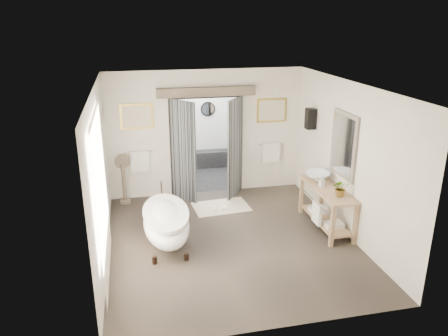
{
  "coord_description": "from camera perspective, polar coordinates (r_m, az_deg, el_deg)",
  "views": [
    {
      "loc": [
        -1.68,
        -7.1,
        4.01
      ],
      "look_at": [
        0.0,
        0.6,
        1.25
      ],
      "focal_mm": 35.0,
      "sensor_mm": 36.0,
      "label": 1
    }
  ],
  "objects": [
    {
      "name": "ground_plane",
      "position": [
        8.32,
        0.9,
        -9.5
      ],
      "size": [
        5.0,
        5.0,
        0.0
      ],
      "primitive_type": "plane",
      "color": "#4A4035"
    },
    {
      "name": "room_shell",
      "position": [
        7.48,
        0.93,
        2.58
      ],
      "size": [
        4.52,
        5.02,
        2.91
      ],
      "color": "silver",
      "rests_on": "ground_plane"
    },
    {
      "name": "shower_room",
      "position": [
        11.64,
        -3.58,
        3.79
      ],
      "size": [
        2.22,
        2.01,
        2.51
      ],
      "color": "black",
      "rests_on": "ground_plane"
    },
    {
      "name": "back_wall_dressing",
      "position": [
        9.87,
        -2.14,
        4.94
      ],
      "size": [
        3.82,
        0.73,
        2.52
      ],
      "color": "black",
      "rests_on": "ground_plane"
    },
    {
      "name": "clawfoot_tub",
      "position": [
        8.1,
        -7.56,
        -7.0
      ],
      "size": [
        0.83,
        1.86,
        0.91
      ],
      "color": "black",
      "rests_on": "ground_plane"
    },
    {
      "name": "vanity",
      "position": [
        8.82,
        13.18,
        -4.64
      ],
      "size": [
        0.57,
        1.6,
        0.85
      ],
      "color": "tan",
      "rests_on": "ground_plane"
    },
    {
      "name": "pedestal_mirror",
      "position": [
        9.99,
        -12.94,
        -1.82
      ],
      "size": [
        0.34,
        0.22,
        1.15
      ],
      "color": "#6D6050",
      "rests_on": "ground_plane"
    },
    {
      "name": "rug",
      "position": [
        9.69,
        -0.37,
        -5.08
      ],
      "size": [
        1.26,
        0.89,
        0.01
      ],
      "primitive_type": "cube",
      "rotation": [
        0.0,
        0.0,
        0.08
      ],
      "color": "beige",
      "rests_on": "ground_plane"
    },
    {
      "name": "slippers",
      "position": [
        9.58,
        -0.64,
        -5.2
      ],
      "size": [
        0.36,
        0.26,
        0.05
      ],
      "color": "#ECE3C8",
      "rests_on": "rug"
    },
    {
      "name": "basin",
      "position": [
        9.0,
        12.09,
        -1.09
      ],
      "size": [
        0.59,
        0.59,
        0.18
      ],
      "primitive_type": "imported",
      "rotation": [
        0.0,
        0.0,
        -0.16
      ],
      "color": "white",
      "rests_on": "vanity"
    },
    {
      "name": "plant",
      "position": [
        8.3,
        15.03,
        -2.53
      ],
      "size": [
        0.37,
        0.34,
        0.33
      ],
      "primitive_type": "imported",
      "rotation": [
        0.0,
        0.0,
        -0.34
      ],
      "color": "gray",
      "rests_on": "vanity"
    },
    {
      "name": "soap_bottle_a",
      "position": [
        8.71,
        12.69,
        -1.74
      ],
      "size": [
        0.11,
        0.11,
        0.2
      ],
      "primitive_type": "imported",
      "rotation": [
        0.0,
        0.0,
        0.16
      ],
      "color": "gray",
      "rests_on": "vanity"
    },
    {
      "name": "soap_bottle_b",
      "position": [
        9.22,
        11.48,
        -0.58
      ],
      "size": [
        0.17,
        0.17,
        0.17
      ],
      "primitive_type": "imported",
      "rotation": [
        0.0,
        0.0,
        -0.31
      ],
      "color": "gray",
      "rests_on": "vanity"
    }
  ]
}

